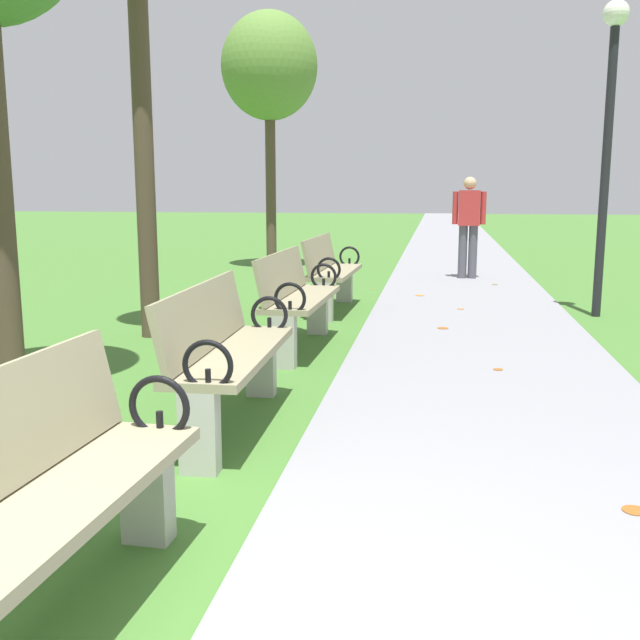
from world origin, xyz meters
TOP-DOWN VIEW (x-y plane):
  - paved_walkway at (1.15, 18.00)m, footprint 2.30×44.00m
  - park_bench_1 at (-0.50, 0.15)m, footprint 0.55×1.62m
  - park_bench_2 at (-0.50, 2.39)m, footprint 0.50×1.61m
  - park_bench_3 at (-0.50, 4.69)m, footprint 0.52×1.61m
  - park_bench_4 at (-0.50, 6.87)m, footprint 0.52×1.61m
  - tree_4 at (-2.27, 11.44)m, footprint 1.71×1.71m
  - pedestrian_walking at (1.24, 10.28)m, footprint 0.53×0.23m
  - lamp_post at (2.60, 6.97)m, footprint 0.28×0.28m
  - scattered_leaves at (0.12, 6.02)m, footprint 3.88×8.17m

SIDE VIEW (x-z plane):
  - paved_walkway at x=1.15m, z-range 0.00..0.02m
  - scattered_leaves at x=0.12m, z-range 0.00..0.03m
  - park_bench_1 at x=-0.50m, z-range 0.04..0.93m
  - park_bench_2 at x=-0.50m, z-range 0.04..0.93m
  - park_bench_3 at x=-0.50m, z-range 0.04..0.93m
  - park_bench_4 at x=-0.50m, z-range 0.04..0.93m
  - pedestrian_walking at x=1.24m, z-range 0.12..1.74m
  - lamp_post at x=2.60m, z-range 0.57..4.05m
  - tree_4 at x=-2.27m, z-range 1.29..5.81m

